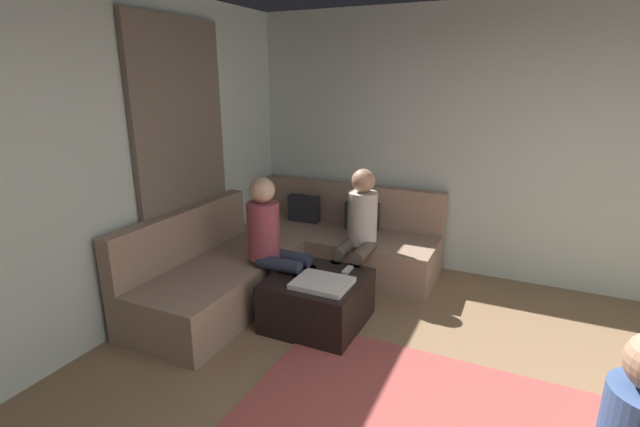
# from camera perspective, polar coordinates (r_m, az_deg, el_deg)

# --- Properties ---
(wall_back) EXTENTS (6.00, 0.12, 2.70)m
(wall_back) POSITION_cam_1_polar(r_m,az_deg,el_deg) (4.83, 25.11, 7.38)
(wall_back) COLOR silver
(wall_back) RESTS_ON ground_plane
(wall_left) EXTENTS (0.12, 6.00, 2.70)m
(wall_left) POSITION_cam_1_polar(r_m,az_deg,el_deg) (3.53, -32.19, 3.50)
(wall_left) COLOR silver
(wall_left) RESTS_ON ground_plane
(curtain_panel) EXTENTS (0.06, 1.10, 2.50)m
(curtain_panel) POSITION_cam_1_polar(r_m,az_deg,el_deg) (4.30, -16.77, 5.94)
(curtain_panel) COLOR #726659
(curtain_panel) RESTS_ON ground_plane
(sectional_couch) EXTENTS (2.10, 2.55, 0.87)m
(sectional_couch) POSITION_cam_1_polar(r_m,az_deg,el_deg) (4.60, -3.79, -5.32)
(sectional_couch) COLOR #9E7F6B
(sectional_couch) RESTS_ON ground_plane
(ottoman) EXTENTS (0.76, 0.76, 0.42)m
(ottoman) POSITION_cam_1_polar(r_m,az_deg,el_deg) (3.88, -0.36, -10.82)
(ottoman) COLOR black
(ottoman) RESTS_ON ground_plane
(folded_blanket) EXTENTS (0.44, 0.36, 0.04)m
(folded_blanket) POSITION_cam_1_polar(r_m,az_deg,el_deg) (3.64, 0.25, -8.71)
(folded_blanket) COLOR white
(folded_blanket) RESTS_ON ottoman
(coffee_mug) EXTENTS (0.08, 0.08, 0.10)m
(coffee_mug) POSITION_cam_1_polar(r_m,az_deg,el_deg) (4.00, -2.11, -5.84)
(coffee_mug) COLOR #334C72
(coffee_mug) RESTS_ON ottoman
(game_remote) EXTENTS (0.05, 0.15, 0.02)m
(game_remote) POSITION_cam_1_polar(r_m,az_deg,el_deg) (3.90, 3.44, -7.07)
(game_remote) COLOR white
(game_remote) RESTS_ON ottoman
(person_on_couch_back) EXTENTS (0.30, 0.60, 1.20)m
(person_on_couch_back) POSITION_cam_1_polar(r_m,az_deg,el_deg) (4.24, 4.84, -1.85)
(person_on_couch_back) COLOR brown
(person_on_couch_back) RESTS_ON ground_plane
(person_on_couch_side) EXTENTS (0.60, 0.30, 1.20)m
(person_on_couch_side) POSITION_cam_1_polar(r_m,az_deg,el_deg) (3.95, -5.89, -3.30)
(person_on_couch_side) COLOR #2D3347
(person_on_couch_side) RESTS_ON ground_plane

